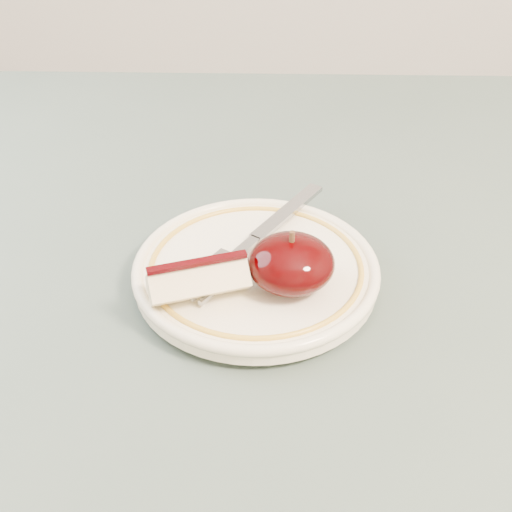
{
  "coord_description": "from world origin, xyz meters",
  "views": [
    {
      "loc": [
        0.05,
        -0.39,
        1.1
      ],
      "look_at": [
        0.04,
        0.04,
        0.78
      ],
      "focal_mm": 50.0,
      "sensor_mm": 36.0,
      "label": 1
    }
  ],
  "objects_px": {
    "table": "(208,399)",
    "apple_half": "(291,263)",
    "plate": "(256,271)",
    "fork": "(255,240)"
  },
  "relations": [
    {
      "from": "plate",
      "to": "apple_half",
      "type": "distance_m",
      "value": 0.04
    },
    {
      "from": "table",
      "to": "apple_half",
      "type": "xyz_separation_m",
      "value": [
        0.06,
        0.02,
        0.13
      ]
    },
    {
      "from": "plate",
      "to": "fork",
      "type": "height_order",
      "value": "fork"
    },
    {
      "from": "apple_half",
      "to": "fork",
      "type": "relative_size",
      "value": 0.39
    },
    {
      "from": "plate",
      "to": "fork",
      "type": "distance_m",
      "value": 0.03
    },
    {
      "from": "table",
      "to": "plate",
      "type": "relative_size",
      "value": 4.79
    },
    {
      "from": "table",
      "to": "plate",
      "type": "height_order",
      "value": "plate"
    },
    {
      "from": "fork",
      "to": "apple_half",
      "type": "bearing_deg",
      "value": -117.7
    },
    {
      "from": "apple_half",
      "to": "plate",
      "type": "bearing_deg",
      "value": 140.83
    },
    {
      "from": "plate",
      "to": "fork",
      "type": "relative_size",
      "value": 1.16
    }
  ]
}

